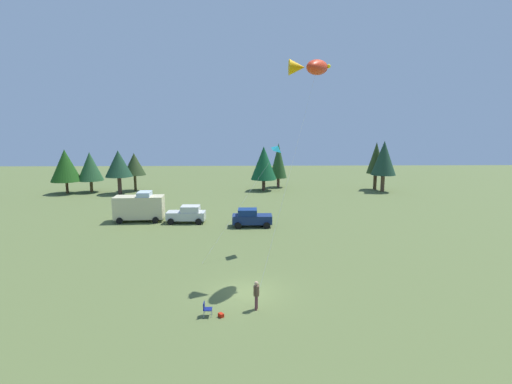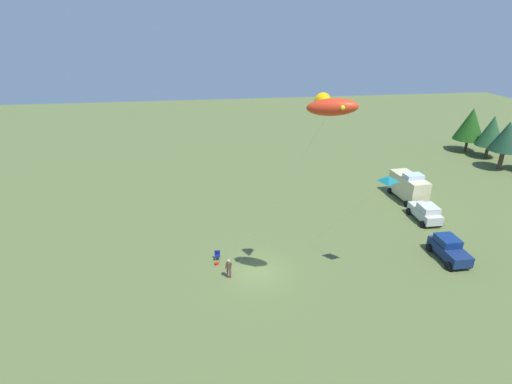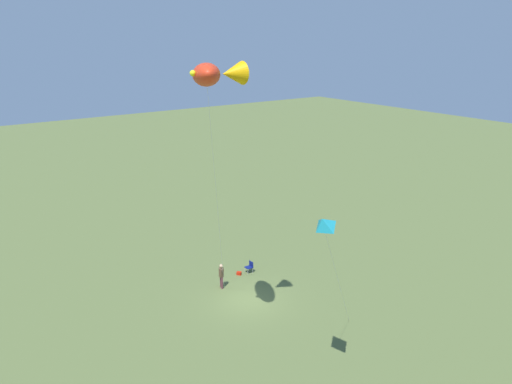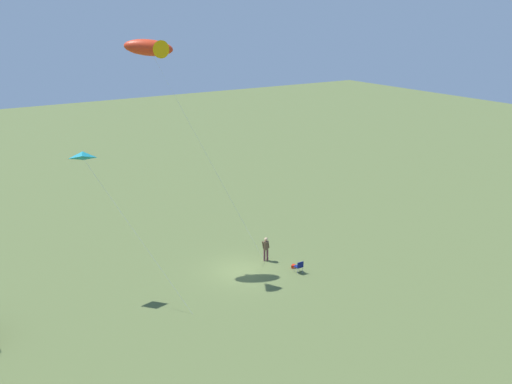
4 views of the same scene
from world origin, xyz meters
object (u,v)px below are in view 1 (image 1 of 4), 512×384
Objects in this scene: car_silver_compact at (187,214)px; car_navy_hatch at (251,218)px; folding_chair at (206,308)px; person_kite_flyer at (256,293)px; backpack_on_grass at (221,315)px; kite_large_fish at (312,67)px; kite_delta_teal at (278,149)px; van_camper_beige at (139,207)px.

car_silver_compact is 1.01× the size of car_navy_hatch.
folding_chair is 20.38m from car_navy_hatch.
folding_chair is at bearing -151.62° from person_kite_flyer.
backpack_on_grass is 0.08× the size of car_silver_compact.
kite_large_fish is (3.98, 6.21, 13.62)m from person_kite_flyer.
car_silver_compact is at bearing 133.99° from kite_delta_teal.
van_camper_beige is 0.60× the size of kite_delta_teal.
car_navy_hatch reaches higher than folding_chair.
kite_delta_teal is at bearing 109.09° from kite_large_fish.
kite_delta_teal is at bearing 69.18° from folding_chair.
car_navy_hatch is (7.08, -1.83, 0.00)m from car_silver_compact.
person_kite_flyer is at bearing -100.23° from kite_delta_teal.
folding_chair is (-2.88, -0.77, -0.53)m from person_kite_flyer.
kite_delta_teal is (9.27, -9.60, 7.82)m from car_silver_compact.
van_camper_beige is 1.31× the size of car_navy_hatch.
person_kite_flyer is at bearing -63.09° from van_camper_beige.
car_navy_hatch is at bearing 105.76° from kite_delta_teal.
kite_delta_teal reaches higher than person_kite_flyer.
car_silver_compact is 7.31m from car_navy_hatch.
person_kite_flyer reaches higher than folding_chair.
car_silver_compact is 15.47m from kite_delta_teal.
car_navy_hatch is at bearing 83.18° from folding_chair.
folding_chair is at bearing -111.86° from kite_delta_teal.
backpack_on_grass is at bearing -8.19° from folding_chair.
person_kite_flyer is 0.41× the size of car_silver_compact.
kite_delta_teal reaches higher than car_silver_compact.
kite_large_fish is 8.22m from kite_delta_teal.
car_silver_compact is at bearing 126.57° from kite_large_fish.
car_silver_compact is at bearing -14.40° from car_navy_hatch.
van_camper_beige is at bearing 136.21° from kite_large_fish.
car_silver_compact is at bearing -11.92° from van_camper_beige.
person_kite_flyer is 25.47m from van_camper_beige.
van_camper_beige is at bearing -12.08° from car_navy_hatch.
folding_chair is 0.15× the size of van_camper_beige.
kite_large_fish reaches higher than car_silver_compact.
van_camper_beige reaches higher than car_navy_hatch.
person_kite_flyer is 2.41m from backpack_on_grass.
folding_chair is at bearing 82.26° from car_navy_hatch.
kite_large_fish is at bearing -51.98° from car_silver_compact.
car_silver_compact is 0.28× the size of kite_large_fish.
folding_chair is 0.05× the size of kite_large_fish.
backpack_on_grass is 0.06× the size of van_camper_beige.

